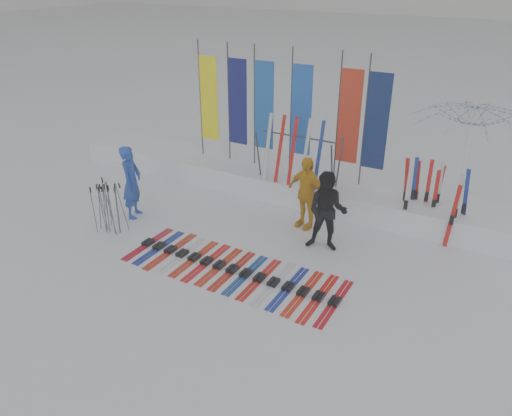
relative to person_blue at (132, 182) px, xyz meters
The scene contains 11 objects.
ground 3.67m from the person_blue, 26.01° to the right, with size 120.00×120.00×0.00m, color white.
snow_bank 4.45m from the person_blue, 43.59° to the left, with size 14.00×1.60×0.60m, color white.
person_blue is the anchor object (origin of this frame).
person_black 4.75m from the person_blue, ahead, with size 0.86×0.67×1.77m, color black.
person_yellow 4.16m from the person_blue, 21.80° to the left, with size 1.01×0.42×1.73m, color orange.
tent_canopy 8.24m from the person_blue, 34.53° to the left, with size 2.92×2.98×2.68m, color white.
ski_row 3.64m from the person_blue, 15.46° to the right, with size 4.56×1.69×0.07m.
pole_cluster 0.93m from the person_blue, 87.37° to the right, with size 0.72×0.47×1.23m.
feather_flags 4.28m from the person_blue, 52.76° to the left, with size 5.30×0.18×3.20m.
ski_rack 4.13m from the person_blue, 40.08° to the left, with size 2.04×0.80×1.23m.
upright_skis 6.99m from the person_blue, 23.14° to the left, with size 1.38×1.03×1.69m.
Camera 1 is at (4.79, -6.56, 5.56)m, focal length 35.00 mm.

